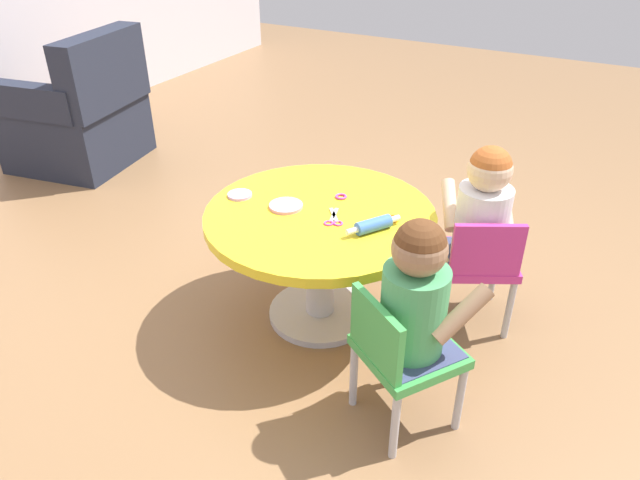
{
  "coord_description": "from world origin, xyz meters",
  "views": [
    {
      "loc": [
        -1.8,
        -0.98,
        1.63
      ],
      "look_at": [
        0.0,
        0.0,
        0.38
      ],
      "focal_mm": 33.42,
      "sensor_mm": 36.0,
      "label": 1
    }
  ],
  "objects_px": {
    "child_chair_left": "(400,353)",
    "rolling_pin": "(373,225)",
    "craft_scissors": "(333,220)",
    "seated_child_right": "(483,208)",
    "child_chair_right": "(477,262)",
    "armchair_dark": "(81,117)",
    "craft_table": "(320,238)",
    "seated_child_left": "(416,293)"
  },
  "relations": [
    {
      "from": "child_chair_left",
      "to": "rolling_pin",
      "type": "height_order",
      "value": "rolling_pin"
    },
    {
      "from": "rolling_pin",
      "to": "craft_scissors",
      "type": "bearing_deg",
      "value": 90.96
    },
    {
      "from": "seated_child_right",
      "to": "craft_scissors",
      "type": "xyz_separation_m",
      "value": [
        -0.33,
        0.49,
        -0.02
      ]
    },
    {
      "from": "child_chair_right",
      "to": "rolling_pin",
      "type": "height_order",
      "value": "rolling_pin"
    },
    {
      "from": "armchair_dark",
      "to": "rolling_pin",
      "type": "distance_m",
      "value": 2.51
    },
    {
      "from": "child_chair_left",
      "to": "craft_table",
      "type": "bearing_deg",
      "value": 52.9
    },
    {
      "from": "craft_table",
      "to": "rolling_pin",
      "type": "distance_m",
      "value": 0.28
    },
    {
      "from": "armchair_dark",
      "to": "seated_child_left",
      "type": "bearing_deg",
      "value": -111.58
    },
    {
      "from": "craft_table",
      "to": "child_chair_left",
      "type": "distance_m",
      "value": 0.64
    },
    {
      "from": "seated_child_left",
      "to": "armchair_dark",
      "type": "bearing_deg",
      "value": 68.42
    },
    {
      "from": "seated_child_right",
      "to": "armchair_dark",
      "type": "bearing_deg",
      "value": 81.44
    },
    {
      "from": "seated_child_left",
      "to": "armchair_dark",
      "type": "relative_size",
      "value": 0.6
    },
    {
      "from": "rolling_pin",
      "to": "seated_child_right",
      "type": "bearing_deg",
      "value": -44.07
    },
    {
      "from": "child_chair_left",
      "to": "child_chair_right",
      "type": "height_order",
      "value": "same"
    },
    {
      "from": "craft_table",
      "to": "child_chair_right",
      "type": "xyz_separation_m",
      "value": [
        0.26,
        -0.58,
        -0.09
      ]
    },
    {
      "from": "child_chair_left",
      "to": "craft_scissors",
      "type": "distance_m",
      "value": 0.59
    },
    {
      "from": "armchair_dark",
      "to": "craft_scissors",
      "type": "bearing_deg",
      "value": -108.44
    },
    {
      "from": "child_chair_right",
      "to": "armchair_dark",
      "type": "height_order",
      "value": "armchair_dark"
    },
    {
      "from": "rolling_pin",
      "to": "craft_scissors",
      "type": "xyz_separation_m",
      "value": [
        -0.0,
        0.17,
        -0.02
      ]
    },
    {
      "from": "craft_table",
      "to": "seated_child_right",
      "type": "relative_size",
      "value": 1.79
    },
    {
      "from": "seated_child_right",
      "to": "craft_scissors",
      "type": "relative_size",
      "value": 3.59
    },
    {
      "from": "craft_table",
      "to": "seated_child_left",
      "type": "height_order",
      "value": "seated_child_left"
    },
    {
      "from": "seated_child_right",
      "to": "rolling_pin",
      "type": "height_order",
      "value": "seated_child_right"
    },
    {
      "from": "rolling_pin",
      "to": "seated_child_left",
      "type": "bearing_deg",
      "value": -137.96
    },
    {
      "from": "child_chair_left",
      "to": "seated_child_right",
      "type": "relative_size",
      "value": 1.05
    },
    {
      "from": "seated_child_left",
      "to": "armchair_dark",
      "type": "height_order",
      "value": "armchair_dark"
    },
    {
      "from": "craft_table",
      "to": "rolling_pin",
      "type": "relative_size",
      "value": 4.44
    },
    {
      "from": "child_chair_left",
      "to": "seated_child_left",
      "type": "xyz_separation_m",
      "value": [
        0.03,
        -0.02,
        0.23
      ]
    },
    {
      "from": "craft_table",
      "to": "craft_scissors",
      "type": "distance_m",
      "value": 0.15
    },
    {
      "from": "seated_child_left",
      "to": "craft_scissors",
      "type": "height_order",
      "value": "seated_child_left"
    },
    {
      "from": "seated_child_left",
      "to": "seated_child_right",
      "type": "distance_m",
      "value": 0.65
    },
    {
      "from": "seated_child_left",
      "to": "child_chair_right",
      "type": "relative_size",
      "value": 0.95
    },
    {
      "from": "rolling_pin",
      "to": "child_chair_left",
      "type": "bearing_deg",
      "value": -142.97
    },
    {
      "from": "rolling_pin",
      "to": "craft_scissors",
      "type": "height_order",
      "value": "rolling_pin"
    },
    {
      "from": "seated_child_left",
      "to": "seated_child_right",
      "type": "xyz_separation_m",
      "value": [
        0.65,
        -0.03,
        0.0
      ]
    },
    {
      "from": "seated_child_right",
      "to": "rolling_pin",
      "type": "xyz_separation_m",
      "value": [
        -0.33,
        0.32,
        0.0
      ]
    },
    {
      "from": "rolling_pin",
      "to": "armchair_dark",
      "type": "bearing_deg",
      "value": 72.82
    },
    {
      "from": "child_chair_left",
      "to": "armchair_dark",
      "type": "relative_size",
      "value": 0.63
    },
    {
      "from": "armchair_dark",
      "to": "craft_scissors",
      "type": "xyz_separation_m",
      "value": [
        -0.74,
        -2.22,
        0.2
      ]
    },
    {
      "from": "craft_table",
      "to": "armchair_dark",
      "type": "distance_m",
      "value": 2.26
    },
    {
      "from": "craft_table",
      "to": "armchair_dark",
      "type": "xyz_separation_m",
      "value": [
        0.71,
        2.15,
        -0.08
      ]
    },
    {
      "from": "craft_table",
      "to": "seated_child_right",
      "type": "distance_m",
      "value": 0.65
    }
  ]
}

